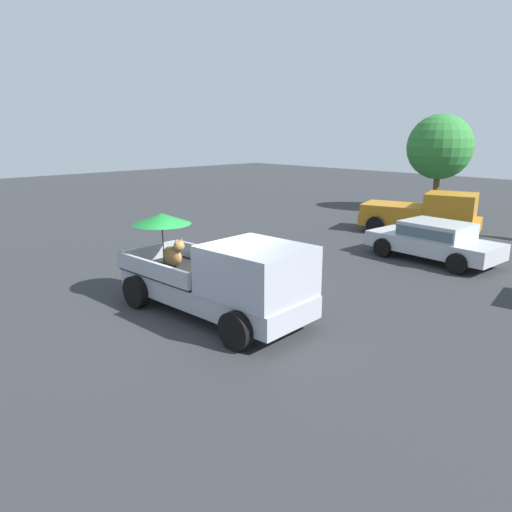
{
  "coord_description": "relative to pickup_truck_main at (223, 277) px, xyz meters",
  "views": [
    {
      "loc": [
        8.38,
        -6.67,
        4.25
      ],
      "look_at": [
        -0.21,
        1.62,
        1.1
      ],
      "focal_mm": 33.21,
      "sensor_mm": 36.0,
      "label": 1
    }
  ],
  "objects": [
    {
      "name": "parked_sedan_near",
      "position": [
        1.02,
        8.4,
        -0.25
      ],
      "size": [
        4.41,
        2.2,
        1.33
      ],
      "rotation": [
        0.0,
        0.0,
        3.07
      ],
      "color": "black",
      "rests_on": "ground"
    },
    {
      "name": "pickup_truck_main",
      "position": [
        0.0,
        0.0,
        0.0
      ],
      "size": [
        5.15,
        2.5,
        2.25
      ],
      "rotation": [
        0.0,
        0.0,
        0.06
      ],
      "color": "black",
      "rests_on": "ground"
    },
    {
      "name": "ground_plane",
      "position": [
        -0.36,
        -0.02,
        -0.99
      ],
      "size": [
        80.0,
        80.0,
        0.0
      ],
      "primitive_type": "plane",
      "color": "#2D3033"
    },
    {
      "name": "pickup_truck_red",
      "position": [
        -1.25,
        12.18,
        -0.11
      ],
      "size": [
        5.11,
        3.2,
        1.8
      ],
      "rotation": [
        0.0,
        0.0,
        0.29
      ],
      "color": "black",
      "rests_on": "ground"
    },
    {
      "name": "tree_by_lot",
      "position": [
        -3.77,
        18.32,
        2.45
      ],
      "size": [
        3.43,
        3.43,
        5.16
      ],
      "color": "brown",
      "rests_on": "ground"
    }
  ]
}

